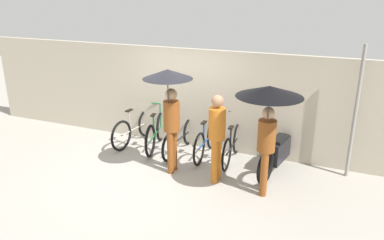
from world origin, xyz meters
name	(u,v)px	position (x,y,z in m)	size (l,w,h in m)	color
ground_plane	(155,175)	(0.00, 0.00, 0.00)	(30.00, 30.00, 0.00)	#9E998E
back_wall	(189,98)	(0.00, 1.74, 1.15)	(11.47, 0.12, 2.31)	#B2A893
parked_bicycle_0	(135,128)	(-1.24, 1.32, 0.38)	(0.44, 1.76, 1.09)	black
parked_bicycle_1	(156,133)	(-0.62, 1.23, 0.38)	(0.54, 1.66, 0.97)	black
parked_bicycle_2	(180,138)	(0.00, 1.23, 0.35)	(0.44, 1.72, 1.02)	black
parked_bicycle_3	(206,140)	(0.62, 1.27, 0.38)	(0.44, 1.69, 1.01)	black
parked_bicycle_4	(232,145)	(1.24, 1.23, 0.37)	(0.44, 1.66, 0.99)	black
pedestrian_leading	(169,94)	(0.25, 0.21, 1.66)	(0.95, 0.95, 2.15)	brown
pedestrian_center	(217,132)	(1.21, 0.26, 1.02)	(0.32, 0.32, 1.73)	#C66B1E
pedestrian_trailing	(268,108)	(2.18, 0.04, 1.67)	(1.12, 1.12, 2.06)	brown
motorcycle	(279,151)	(2.24, 1.20, 0.40)	(0.63, 2.11, 0.92)	black
awning_pole	(355,114)	(3.57, 1.45, 1.31)	(0.07, 0.07, 2.63)	gray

